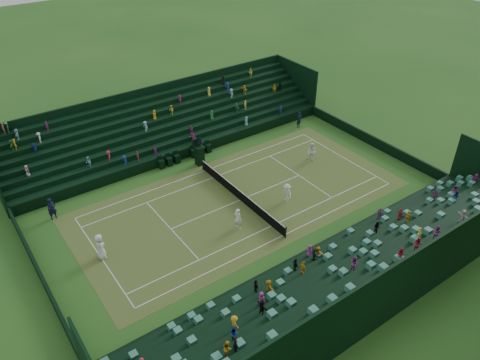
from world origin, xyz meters
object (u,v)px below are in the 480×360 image
at_px(tennis_net, 240,195).
at_px(umpire_chair, 199,153).
at_px(player_near_east, 238,218).
at_px(player_near_west, 100,247).
at_px(player_far_west, 312,152).
at_px(player_far_east, 287,192).

bearing_deg(tennis_net, umpire_chair, 177.94).
bearing_deg(player_near_east, player_near_west, 52.37).
relative_size(umpire_chair, player_near_east, 1.55).
xyz_separation_m(player_near_west, player_far_west, (-1.22, 20.80, -0.09)).
xyz_separation_m(player_near_west, player_near_east, (2.84, 9.61, -0.11)).
distance_m(tennis_net, umpire_chair, 6.77).
relative_size(player_near_west, player_far_west, 1.10).
xyz_separation_m(player_near_west, player_far_east, (2.27, 14.87, -0.20)).
bearing_deg(player_far_east, player_far_west, 121.75).
bearing_deg(player_far_west, umpire_chair, -140.37).
distance_m(umpire_chair, player_near_east, 9.83).
bearing_deg(player_near_west, player_near_east, -105.45).
xyz_separation_m(player_near_east, player_far_east, (-0.57, 5.27, -0.10)).
distance_m(player_far_west, player_far_east, 6.88).
distance_m(tennis_net, player_near_west, 11.79).
height_order(player_near_west, player_near_east, player_near_west).
distance_m(player_near_east, player_far_east, 5.30).
height_order(player_far_west, player_far_east, player_far_west).
bearing_deg(player_far_east, tennis_net, -124.49).
distance_m(player_near_west, player_far_west, 20.84).
bearing_deg(player_near_east, player_far_west, -91.24).
xyz_separation_m(player_far_west, player_far_east, (3.49, -5.93, -0.11)).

